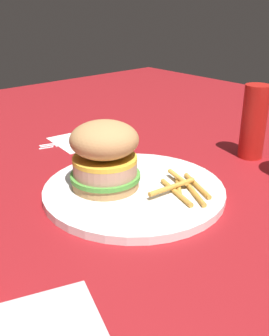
% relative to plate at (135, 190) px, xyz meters
% --- Properties ---
extents(ground_plane, '(1.60, 1.60, 0.00)m').
position_rel_plate_xyz_m(ground_plane, '(0.02, 0.00, -0.01)').
color(ground_plane, maroon).
extents(plate, '(0.27, 0.27, 0.01)m').
position_rel_plate_xyz_m(plate, '(0.00, 0.00, 0.00)').
color(plate, white).
rests_on(plate, ground_plane).
extents(sandwich, '(0.10, 0.10, 0.10)m').
position_rel_plate_xyz_m(sandwich, '(0.03, 0.03, 0.06)').
color(sandwich, tan).
rests_on(sandwich, plate).
extents(fries_pile, '(0.10, 0.10, 0.01)m').
position_rel_plate_xyz_m(fries_pile, '(-0.06, -0.04, 0.01)').
color(fries_pile, gold).
rests_on(fries_pile, plate).
extents(napkin, '(0.12, 0.12, 0.00)m').
position_rel_plate_xyz_m(napkin, '(0.25, -0.08, -0.01)').
color(napkin, white).
rests_on(napkin, ground_plane).
extents(fork, '(0.06, 0.17, 0.00)m').
position_rel_plate_xyz_m(fork, '(0.25, -0.07, -0.00)').
color(fork, silver).
rests_on(fork, napkin).
extents(ketchup_bottle, '(0.04, 0.04, 0.13)m').
position_rel_plate_xyz_m(ketchup_bottle, '(-0.03, -0.26, 0.06)').
color(ketchup_bottle, '#B21914').
rests_on(ketchup_bottle, ground_plane).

